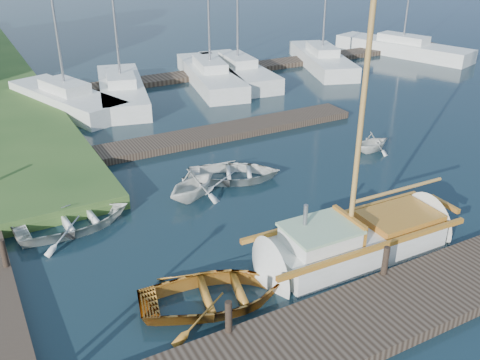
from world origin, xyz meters
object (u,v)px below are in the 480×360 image
mooring_post_2 (385,261)px  tender_a (74,218)px  marina_boat_3 (238,69)px  marina_boat_2 (210,74)px  marina_boat_5 (322,58)px  tender_b (192,181)px  marina_boat_0 (66,97)px  marina_boat_7 (402,47)px  sailboat (359,241)px  mooring_post_4 (4,253)px  tender_d (373,140)px  marina_boat_1 (122,89)px  dinghy (216,290)px  mooring_post_1 (229,317)px  tender_c (234,171)px

mooring_post_2 → tender_a: mooring_post_2 is taller
marina_boat_3 → marina_boat_2: bearing=100.7°
marina_boat_3 → marina_boat_5: bearing=-84.4°
marina_boat_2 → marina_boat_5: marina_boat_2 is taller
tender_b → marina_boat_0: bearing=-19.7°
tender_b → marina_boat_7: bearing=-87.1°
sailboat → mooring_post_4: bearing=159.6°
tender_a → marina_boat_3: 17.97m
tender_a → mooring_post_2: bearing=-140.2°
tender_d → marina_boat_7: size_ratio=0.14×
sailboat → marina_boat_3: bearing=73.4°
marina_boat_0 → marina_boat_2: size_ratio=0.98×
tender_b → marina_boat_5: (14.69, 12.66, -0.03)m
tender_b → marina_boat_1: size_ratio=0.24×
sailboat → tender_b: bearing=118.8°
tender_b → marina_boat_5: 19.39m
marina_boat_5 → marina_boat_7: (7.07, 0.15, 0.01)m
mooring_post_2 → marina_boat_7: marina_boat_7 is taller
mooring_post_4 → marina_boat_2: bearing=48.2°
dinghy → marina_boat_7: bearing=-39.0°
mooring_post_1 → sailboat: sailboat is taller
tender_a → marina_boat_0: 12.21m
tender_b → tender_d: (8.10, 0.25, -0.13)m
mooring_post_4 → marina_boat_5: size_ratio=0.08×
mooring_post_1 → tender_c: size_ratio=0.24×
mooring_post_2 → dinghy: bearing=162.3°
mooring_post_4 → tender_d: 14.38m
mooring_post_4 → tender_d: size_ratio=0.45×
mooring_post_1 → marina_boat_3: size_ratio=0.06×
tender_b → tender_d: 8.10m
marina_boat_5 → marina_boat_7: 7.07m
sailboat → tender_c: 5.92m
mooring_post_1 → marina_boat_3: (10.70, 19.47, -0.12)m
marina_boat_3 → marina_boat_5: (6.13, -0.04, -0.02)m
tender_a → marina_boat_2: bearing=-44.2°
sailboat → mooring_post_1: bearing=-162.1°
tender_b → dinghy: bearing=134.2°
marina_boat_2 → marina_boat_5: bearing=-77.7°
mooring_post_1 → marina_boat_1: (3.41, 18.79, -0.14)m
mooring_post_2 → tender_c: 7.33m
marina_boat_0 → dinghy: bearing=160.8°
marina_boat_1 → marina_boat_5: size_ratio=0.94×
mooring_post_2 → marina_boat_2: size_ratio=0.07×
tender_a → tender_c: (5.90, 0.69, -0.02)m
mooring_post_4 → tender_b: tender_b is taller
marina_boat_2 → marina_boat_7: marina_boat_7 is taller
sailboat → marina_boat_3: marina_boat_3 is taller
tender_a → mooring_post_4: bearing=123.4°
marina_boat_7 → marina_boat_3: bearing=72.9°
marina_boat_0 → mooring_post_1: bearing=159.8°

